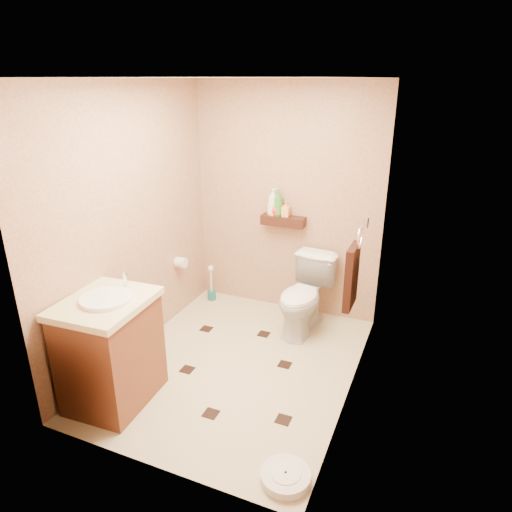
% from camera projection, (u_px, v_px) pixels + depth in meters
% --- Properties ---
extents(ground, '(2.50, 2.50, 0.00)m').
position_uv_depth(ground, '(237.00, 365.00, 4.08)').
color(ground, '#BAAE88').
rests_on(ground, ground).
extents(wall_back, '(2.00, 0.04, 2.40)m').
position_uv_depth(wall_back, '(286.00, 202.00, 4.72)').
color(wall_back, tan).
rests_on(wall_back, ground).
extents(wall_front, '(2.00, 0.04, 2.40)m').
position_uv_depth(wall_front, '(140.00, 305.00, 2.57)').
color(wall_front, tan).
rests_on(wall_front, ground).
extents(wall_left, '(0.04, 2.50, 2.40)m').
position_uv_depth(wall_left, '(132.00, 224.00, 4.01)').
color(wall_left, tan).
rests_on(wall_left, ground).
extents(wall_right, '(0.04, 2.50, 2.40)m').
position_uv_depth(wall_right, '(360.00, 256.00, 3.29)').
color(wall_right, tan).
rests_on(wall_right, ground).
extents(ceiling, '(2.00, 2.50, 0.02)m').
position_uv_depth(ceiling, '(232.00, 78.00, 3.21)').
color(ceiling, white).
rests_on(ceiling, wall_back).
extents(wall_shelf, '(0.46, 0.14, 0.10)m').
position_uv_depth(wall_shelf, '(283.00, 221.00, 4.72)').
color(wall_shelf, '#3E1B11').
rests_on(wall_shelf, wall_back).
extents(floor_accents, '(1.29, 1.35, 0.01)m').
position_uv_depth(floor_accents, '(239.00, 368.00, 4.04)').
color(floor_accents, black).
rests_on(floor_accents, ground).
extents(toilet, '(0.49, 0.78, 0.76)m').
position_uv_depth(toilet, '(304.00, 296.00, 4.53)').
color(toilet, white).
rests_on(toilet, ground).
extents(vanity, '(0.62, 0.74, 1.01)m').
position_uv_depth(vanity, '(111.00, 349.00, 3.51)').
color(vanity, brown).
rests_on(vanity, ground).
extents(bathroom_scale, '(0.43, 0.43, 0.07)m').
position_uv_depth(bathroom_scale, '(286.00, 476.00, 2.90)').
color(bathroom_scale, white).
rests_on(bathroom_scale, ground).
extents(toilet_brush, '(0.10, 0.10, 0.42)m').
position_uv_depth(toilet_brush, '(211.00, 288.00, 5.24)').
color(toilet_brush, '#186062').
rests_on(toilet_brush, ground).
extents(towel_ring, '(0.12, 0.30, 0.76)m').
position_uv_depth(towel_ring, '(352.00, 274.00, 3.62)').
color(towel_ring, silver).
rests_on(towel_ring, wall_right).
extents(toilet_paper, '(0.12, 0.11, 0.12)m').
position_uv_depth(toilet_paper, '(181.00, 262.00, 4.76)').
color(toilet_paper, white).
rests_on(toilet_paper, wall_left).
extents(bottle_a, '(0.12, 0.12, 0.28)m').
position_uv_depth(bottle_a, '(273.00, 202.00, 4.69)').
color(bottle_a, white).
rests_on(bottle_a, wall_shelf).
extents(bottle_b, '(0.11, 0.11, 0.18)m').
position_uv_depth(bottle_b, '(273.00, 206.00, 4.71)').
color(bottle_b, '#FFF235').
rests_on(bottle_b, wall_shelf).
extents(bottle_c, '(0.16, 0.16, 0.15)m').
position_uv_depth(bottle_c, '(276.00, 208.00, 4.70)').
color(bottle_c, red).
rests_on(bottle_c, wall_shelf).
extents(bottle_d, '(0.13, 0.13, 0.28)m').
position_uv_depth(bottle_d, '(278.00, 202.00, 4.67)').
color(bottle_d, '#3A852C').
rests_on(bottle_d, wall_shelf).
extents(bottle_e, '(0.07, 0.08, 0.16)m').
position_uv_depth(bottle_e, '(286.00, 209.00, 4.66)').
color(bottle_e, '#FFA554').
rests_on(bottle_e, wall_shelf).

